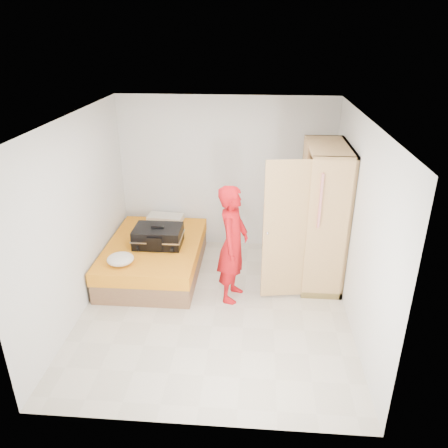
# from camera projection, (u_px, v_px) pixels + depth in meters

# --- Properties ---
(room) EXTENTS (4.00, 4.02, 2.60)m
(room) POSITION_uv_depth(u_px,v_px,m) (215.00, 222.00, 5.57)
(room) COLOR beige
(room) RESTS_ON ground
(bed) EXTENTS (1.42, 2.02, 0.50)m
(bed) POSITION_uv_depth(u_px,v_px,m) (155.00, 257.00, 6.89)
(bed) COLOR olive
(bed) RESTS_ON ground
(wardrobe) EXTENTS (1.17, 1.26, 2.10)m
(wardrobe) POSITION_uv_depth(u_px,v_px,m) (319.00, 220.00, 6.36)
(wardrobe) COLOR #E9B572
(wardrobe) RESTS_ON ground
(person) EXTENTS (0.53, 0.69, 1.69)m
(person) POSITION_uv_depth(u_px,v_px,m) (233.00, 244.00, 5.99)
(person) COLOR red
(person) RESTS_ON ground
(suitcase) EXTENTS (0.74, 0.56, 0.32)m
(suitcase) POSITION_uv_depth(u_px,v_px,m) (158.00, 236.00, 6.68)
(suitcase) COLOR black
(suitcase) RESTS_ON bed
(round_cushion) EXTENTS (0.38, 0.38, 0.14)m
(round_cushion) POSITION_uv_depth(u_px,v_px,m) (120.00, 259.00, 6.17)
(round_cushion) COLOR white
(round_cushion) RESTS_ON bed
(pillow) EXTENTS (0.62, 0.35, 0.11)m
(pillow) POSITION_uv_depth(u_px,v_px,m) (166.00, 218.00, 7.54)
(pillow) COLOR white
(pillow) RESTS_ON bed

